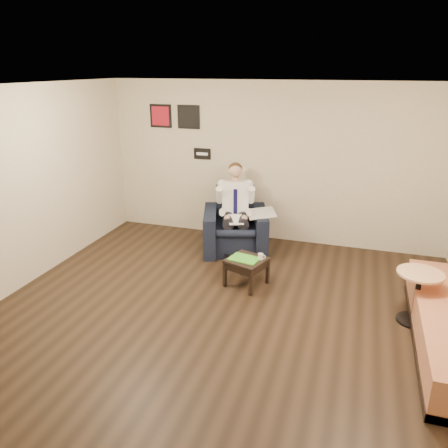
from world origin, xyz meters
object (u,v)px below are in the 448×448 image
(cafe_table, at_px, (416,297))
(coffee_mug, at_px, (261,256))
(seated_man, at_px, (236,213))
(side_table, at_px, (246,272))
(green_folder, at_px, (244,259))
(smartphone, at_px, (255,256))
(armchair, at_px, (235,221))

(cafe_table, bearing_deg, coffee_mug, 170.19)
(coffee_mug, xyz_separation_m, cafe_table, (2.05, -0.35, -0.12))
(seated_man, height_order, side_table, seated_man)
(side_table, bearing_deg, seated_man, 114.10)
(green_folder, height_order, cafe_table, cafe_table)
(seated_man, distance_m, green_folder, 1.23)
(seated_man, xyz_separation_m, smartphone, (0.58, -0.97, -0.29))
(armchair, distance_m, seated_man, 0.23)
(armchair, distance_m, smartphone, 1.26)
(armchair, height_order, side_table, armchair)
(armchair, bearing_deg, cafe_table, -46.60)
(seated_man, height_order, coffee_mug, seated_man)
(smartphone, distance_m, cafe_table, 2.19)
(smartphone, bearing_deg, cafe_table, 17.42)
(coffee_mug, height_order, cafe_table, cafe_table)
(green_folder, distance_m, cafe_table, 2.29)
(armchair, relative_size, smartphone, 8.28)
(coffee_mug, height_order, smartphone, coffee_mug)
(coffee_mug, xyz_separation_m, smartphone, (-0.10, 0.07, -0.04))
(side_table, relative_size, smartphone, 3.93)
(seated_man, xyz_separation_m, side_table, (0.49, -1.09, -0.50))
(green_folder, bearing_deg, cafe_table, -7.39)
(cafe_table, bearing_deg, side_table, 172.29)
(seated_man, bearing_deg, cafe_table, -44.87)
(seated_man, bearing_deg, smartphone, -76.92)
(side_table, xyz_separation_m, smartphone, (0.09, 0.12, 0.21))
(side_table, height_order, cafe_table, cafe_table)
(green_folder, xyz_separation_m, cafe_table, (2.27, -0.29, -0.08))
(cafe_table, bearing_deg, seated_man, 152.91)
(seated_man, bearing_deg, side_table, -83.68)
(armchair, bearing_deg, smartphone, -78.30)
(coffee_mug, bearing_deg, green_folder, -164.96)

